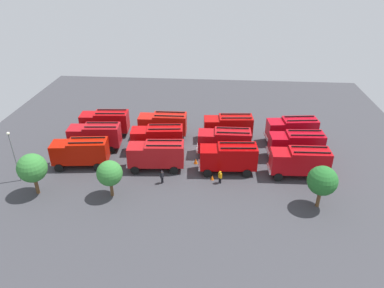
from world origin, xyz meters
The scene contains 23 objects.
ground_plane centered at (0.00, 0.00, 0.00)m, with size 64.39×64.39×0.00m, color #38383D.
fire_truck_0 centered at (-14.12, -4.24, 2.15)m, with size 7.44×3.44×3.88m.
fire_truck_1 centered at (-4.98, -4.42, 2.15)m, with size 7.37×3.22×3.88m.
fire_truck_2 centered at (4.66, -4.46, 2.15)m, with size 7.24×2.85×3.88m.
fire_truck_3 centered at (13.45, -4.55, 2.15)m, with size 7.36×3.17×3.88m.
fire_truck_4 centered at (-13.95, 0.24, 2.15)m, with size 7.33×3.11×3.88m.
fire_truck_5 centered at (-4.42, 0.21, 2.15)m, with size 7.23×2.82×3.88m.
fire_truck_6 centered at (4.76, -0.05, 2.15)m, with size 7.40×3.31×3.88m.
fire_truck_7 centered at (13.52, -0.03, 2.15)m, with size 7.37×3.20×3.88m.
fire_truck_8 centered at (-13.59, 4.68, 2.15)m, with size 7.27×2.92×3.88m.
fire_truck_9 centered at (-4.91, 4.38, 2.15)m, with size 7.35×3.17×3.88m.
fire_truck_10 centered at (4.16, 4.43, 2.15)m, with size 7.35×3.17×3.88m.
fire_truck_11 centered at (13.95, 4.52, 2.15)m, with size 7.42×3.39×3.88m.
firefighter_0 centered at (17.87, -2.77, 1.01)m, with size 0.29×0.45×1.79m.
firefighter_1 centered at (3.01, 7.52, 0.94)m, with size 0.41×0.48×1.69m.
firefighter_2 centered at (-3.93, 6.95, 0.89)m, with size 0.46×0.47×1.60m.
firefighter_3 centered at (14.85, -2.44, 0.95)m, with size 0.48×0.45×1.70m.
tree_0 centered at (-14.64, 10.53, 3.34)m, with size 3.20×3.20×4.96m.
tree_1 centered at (8.36, 10.40, 3.01)m, with size 2.89×2.89×4.48m.
tree_2 centered at (17.05, 10.63, 3.41)m, with size 3.27×3.27×5.07m.
traffic_cone_0 centered at (-0.71, 2.76, 0.36)m, with size 0.51×0.51×0.72m, color #F2600C.
traffic_cone_1 centered at (-2.99, 6.33, 0.30)m, with size 0.41×0.41×0.59m, color #F2600C.
lamppost centered at (20.34, 8.31, 3.88)m, with size 0.36×0.36×6.63m.
Camera 1 is at (-3.30, 42.16, 24.60)m, focal length 32.90 mm.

